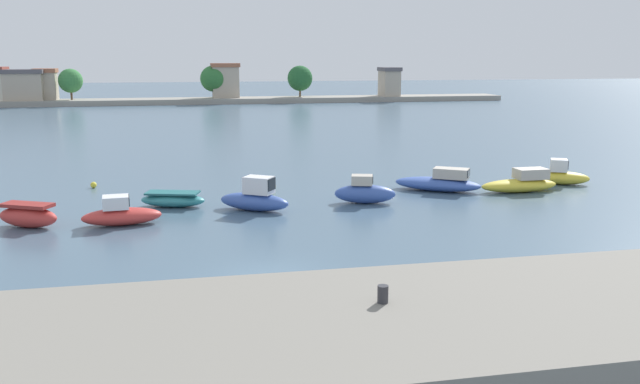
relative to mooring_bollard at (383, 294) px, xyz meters
name	(u,v)px	position (x,y,z in m)	size (l,w,h in m)	color
ground_plane	(268,277)	(-1.82, 9.09, -2.47)	(400.00, 400.00, 0.00)	#476075
seawall_embankment	(318,361)	(-1.82, -0.66, -1.35)	(69.54, 7.20, 2.24)	gray
mooring_bollard	(383,294)	(0.00, 0.00, 0.00)	(0.28, 0.28, 0.46)	#2D2D33
moored_boat_0	(28,216)	(-12.62, 19.25, -1.88)	(3.45, 2.54, 1.22)	#C63833
moored_boat_1	(121,214)	(-8.09, 18.77, -1.92)	(4.06, 1.80, 1.52)	#C63833
moored_boat_2	(173,200)	(-5.55, 22.51, -2.06)	(3.95, 2.43, 0.86)	teal
moored_boat_3	(255,198)	(-1.05, 20.60, -1.77)	(4.24, 3.42, 1.93)	#3856A8
moored_boat_4	(365,192)	(5.41, 21.18, -1.83)	(3.77, 2.22, 1.66)	#3856A8
moored_boat_5	(439,182)	(11.06, 23.74, -1.93)	(5.69, 4.61, 1.50)	#3856A8
moored_boat_6	(521,183)	(16.01, 22.38, -1.92)	(5.13, 1.67, 1.48)	yellow
moored_boat_7	(561,176)	(19.84, 24.16, -1.88)	(3.84, 2.86, 1.69)	yellow
mooring_buoy_0	(273,186)	(0.72, 26.43, -2.28)	(0.39, 0.39, 0.39)	yellow
mooring_buoy_1	(94,185)	(-10.67, 29.18, -2.27)	(0.40, 0.40, 0.40)	yellow
distant_shoreline	(161,91)	(-8.26, 107.48, -0.11)	(114.51, 7.01, 7.11)	gray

